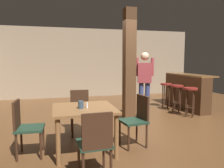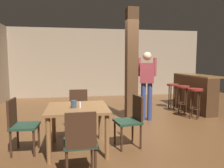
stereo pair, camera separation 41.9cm
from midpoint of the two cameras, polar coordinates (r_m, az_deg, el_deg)
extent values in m
plane|color=brown|center=(5.11, 9.60, -11.15)|extent=(10.80, 10.80, 0.00)
cube|color=gray|center=(9.23, 0.34, 5.53)|extent=(8.00, 0.10, 2.80)
cube|color=#4C301C|center=(5.54, 7.28, 4.97)|extent=(0.28, 0.28, 2.80)
cube|color=brown|center=(3.68, -5.80, -6.28)|extent=(1.01, 1.01, 0.04)
cylinder|color=brown|center=(4.24, -0.25, -9.73)|extent=(0.07, 0.07, 0.70)
cylinder|color=brown|center=(4.19, -12.20, -10.09)|extent=(0.07, 0.07, 0.70)
cylinder|color=brown|center=(3.43, 2.28, -13.67)|extent=(0.07, 0.07, 0.70)
cylinder|color=brown|center=(3.37, -12.77, -14.23)|extent=(0.07, 0.07, 0.70)
cube|color=#1E3828|center=(3.89, 7.19, -9.77)|extent=(0.47, 0.47, 0.04)
cube|color=#382114|center=(3.92, 9.79, -6.31)|extent=(0.09, 0.38, 0.45)
cylinder|color=#382114|center=(3.74, 5.81, -14.06)|extent=(0.04, 0.04, 0.43)
cylinder|color=#382114|center=(4.04, 3.77, -12.45)|extent=(0.04, 0.04, 0.43)
cylinder|color=#382114|center=(3.89, 10.67, -13.34)|extent=(0.04, 0.04, 0.43)
cylinder|color=#382114|center=(4.18, 8.33, -11.87)|extent=(0.04, 0.04, 0.43)
cube|color=#1E3828|center=(4.53, -6.08, -7.46)|extent=(0.43, 0.43, 0.04)
cube|color=#382114|center=(4.67, -6.21, -4.22)|extent=(0.38, 0.05, 0.45)
cylinder|color=#382114|center=(4.43, -3.65, -10.77)|extent=(0.04, 0.04, 0.43)
cylinder|color=#382114|center=(4.41, -8.27, -10.88)|extent=(0.04, 0.04, 0.43)
cylinder|color=#382114|center=(4.76, -4.01, -9.54)|extent=(0.04, 0.04, 0.43)
cylinder|color=#382114|center=(4.75, -8.28, -9.64)|extent=(0.04, 0.04, 0.43)
cube|color=#1E3828|center=(2.94, -4.21, -15.13)|extent=(0.44, 0.44, 0.04)
cube|color=#382114|center=(2.69, -3.65, -12.14)|extent=(0.38, 0.05, 0.45)
cylinder|color=#382114|center=(3.17, -7.93, -17.93)|extent=(0.04, 0.04, 0.43)
cylinder|color=#382114|center=(3.21, -1.39, -17.54)|extent=(0.04, 0.04, 0.43)
cylinder|color=#382114|center=(2.86, -7.35, -20.79)|extent=(0.04, 0.04, 0.43)
cylinder|color=#382114|center=(2.90, 0.00, -20.27)|extent=(0.04, 0.04, 0.43)
cube|color=#1E3828|center=(3.81, -18.88, -10.40)|extent=(0.45, 0.45, 0.04)
cube|color=#382114|center=(3.80, -21.85, -7.06)|extent=(0.06, 0.38, 0.45)
cylinder|color=#382114|center=(4.01, -15.71, -12.83)|extent=(0.04, 0.04, 0.43)
cylinder|color=#382114|center=(3.69, -16.61, -14.59)|extent=(0.04, 0.04, 0.43)
cylinder|color=#382114|center=(4.08, -20.68, -12.66)|extent=(0.04, 0.04, 0.43)
cylinder|color=#382114|center=(3.77, -22.03, -14.35)|extent=(0.04, 0.04, 0.43)
cylinder|color=#33475B|center=(3.59, -6.68, -5.27)|extent=(0.09, 0.09, 0.12)
cylinder|color=silver|center=(3.62, -5.08, -5.44)|extent=(0.03, 0.03, 0.09)
cube|color=maroon|center=(5.54, 11.26, 2.83)|extent=(0.39, 0.30, 0.50)
sphere|color=tan|center=(5.53, 11.35, 7.12)|extent=(0.27, 0.27, 0.21)
cylinder|color=navy|center=(5.63, 11.92, -4.57)|extent=(0.15, 0.15, 0.95)
cylinder|color=navy|center=(5.63, 10.28, -4.54)|extent=(0.15, 0.15, 0.95)
cylinder|color=maroon|center=(5.55, 13.30, 4.33)|extent=(0.10, 0.10, 0.46)
cylinder|color=maroon|center=(5.53, 9.28, 4.42)|extent=(0.10, 0.10, 0.46)
cube|color=brown|center=(7.19, 22.87, 2.09)|extent=(0.56, 1.94, 0.04)
cube|color=#422816|center=(7.19, 22.02, -2.19)|extent=(0.36, 1.94, 1.04)
cylinder|color=maroon|center=(6.09, 22.85, -1.34)|extent=(0.37, 0.37, 0.05)
torus|color=#382114|center=(6.17, 22.65, -5.93)|extent=(0.26, 0.26, 0.02)
cylinder|color=#382114|center=(6.25, 22.09, -4.80)|extent=(0.03, 0.03, 0.74)
cylinder|color=#382114|center=(6.05, 23.31, -5.21)|extent=(0.03, 0.03, 0.74)
cylinder|color=#382114|center=(6.22, 23.63, -4.93)|extent=(0.03, 0.03, 0.74)
cylinder|color=#382114|center=(6.09, 21.72, -5.07)|extent=(0.03, 0.03, 0.74)
cylinder|color=maroon|center=(6.63, 19.82, -0.66)|extent=(0.37, 0.37, 0.05)
torus|color=#382114|center=(6.71, 19.66, -4.87)|extent=(0.26, 0.26, 0.02)
cylinder|color=#382114|center=(6.79, 19.20, -3.85)|extent=(0.03, 0.03, 0.74)
cylinder|color=#382114|center=(6.59, 20.21, -4.19)|extent=(0.03, 0.03, 0.74)
cylinder|color=#382114|center=(6.75, 20.58, -3.96)|extent=(0.03, 0.03, 0.74)
cylinder|color=#382114|center=(6.63, 18.80, -4.07)|extent=(0.03, 0.03, 0.74)
cylinder|color=maroon|center=(7.15, 17.24, -0.19)|extent=(0.36, 0.36, 0.05)
torus|color=#382114|center=(7.22, 17.11, -4.05)|extent=(0.26, 0.26, 0.02)
cylinder|color=#382114|center=(7.30, 16.72, -3.11)|extent=(0.03, 0.03, 0.73)
cylinder|color=#382114|center=(7.10, 17.57, -3.41)|extent=(0.03, 0.03, 0.73)
cylinder|color=#382114|center=(7.25, 17.97, -3.22)|extent=(0.03, 0.03, 0.73)
cylinder|color=#382114|center=(7.15, 16.29, -3.30)|extent=(0.03, 0.03, 0.73)
camera|label=1|loc=(0.21, -87.57, 0.27)|focal=35.00mm
camera|label=2|loc=(0.21, 92.43, -0.27)|focal=35.00mm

